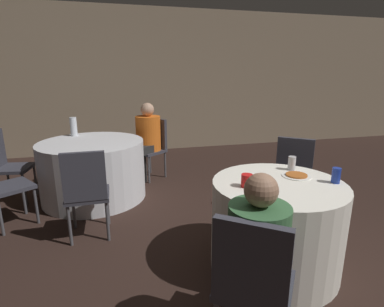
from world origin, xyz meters
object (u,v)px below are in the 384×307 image
Objects in this scene: table_near at (276,226)px; chair_far_west at (4,160)px; pizza_plate_near at (296,175)px; bottle_far at (74,127)px; table_far at (93,170)px; person_orange_shirt at (145,141)px; person_green_jacket at (259,259)px; chair_near_northeast at (292,173)px; chair_far_northeast at (153,143)px; chair_near_southwest at (252,279)px; soda_can_blue at (336,175)px; chair_far_south at (86,188)px; soda_can_silver at (292,163)px.

chair_far_west reaches higher than table_near.
pizza_plate_near is 2.98m from bottle_far.
bottle_far is at bearing 127.39° from table_near.
pizza_plate_near is (0.22, 0.10, 0.38)m from table_near.
table_far is 0.93m from person_orange_shirt.
person_green_jacket reaches higher than pizza_plate_near.
person_green_jacket is (-1.06, -1.33, 0.01)m from chair_near_northeast.
chair_far_northeast is at bearing -15.18° from chair_near_northeast.
chair_far_northeast is (-0.11, 3.26, 0.00)m from chair_near_southwest.
chair_near_northeast is 1.00× the size of chair_far_west.
chair_near_southwest is 3.44m from chair_far_west.
pizza_plate_near is at bearing 134.42° from soda_can_blue.
chair_near_southwest is at bearing 91.10° from chair_near_northeast.
chair_near_southwest is 7.39× the size of soda_can_blue.
soda_can_blue is at bearing -47.88° from bottle_far.
table_near is 2.56m from person_orange_shirt.
chair_near_southwest is at bearing -132.92° from pizza_plate_near.
pizza_plate_near is (0.89, -2.42, 0.22)m from chair_far_northeast.
pizza_plate_near is at bearing -23.24° from chair_far_south.
soda_can_silver is 1.00× the size of soda_can_blue.
chair_far_south is at bearing 49.63° from chair_far_west.
chair_far_northeast is 3.56× the size of bottle_far.
chair_near_southwest is (0.96, -2.63, 0.16)m from table_far.
person_orange_shirt is 2.42m from soda_can_silver.
soda_can_silver is (-0.32, -0.46, 0.27)m from chair_near_northeast.
chair_near_southwest is 1.00× the size of chair_far_south.
soda_can_blue is at bearing -67.84° from soda_can_silver.
person_green_jacket is (0.10, 0.13, 0.01)m from chair_near_southwest.
table_far is at bearing 90.00° from chair_far_west.
chair_far_northeast reaches higher than soda_can_silver.
chair_far_south is 0.78× the size of person_orange_shirt.
chair_near_southwest is 3.79× the size of pizza_plate_near.
chair_far_northeast is 2.86m from soda_can_blue.
person_orange_shirt is 2.54m from pizza_plate_near.
person_green_jacket is 1.01m from pizza_plate_near.
table_near is at bearing -135.89° from soda_can_silver.
chair_far_south is 7.39× the size of soda_can_blue.
chair_near_southwest is 1.00× the size of chair_far_west.
person_orange_shirt is 4.56× the size of bottle_far.
chair_far_northeast is 3.13m from person_green_jacket.
person_green_jacket is 8.91× the size of soda_can_silver.
person_orange_shirt is at bearing 36.49° from table_far.
person_green_jacket is at bearing 149.84° from person_orange_shirt.
person_green_jacket is at bearing -66.88° from table_far.
chair_near_southwest reaches higher than pizza_plate_near.
bottle_far is (-0.97, -0.11, 0.28)m from person_orange_shirt.
chair_far_south is 1.76m from person_orange_shirt.
chair_near_northeast is at bearing 178.82° from chair_far_northeast.
chair_near_southwest is 3.31m from bottle_far.
chair_far_west is 3.71m from soda_can_blue.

